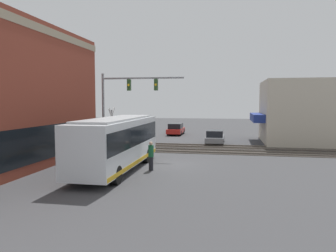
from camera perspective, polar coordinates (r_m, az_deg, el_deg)
The scene contains 11 objects.
ground_plane at distance 22.73m, azimuth 0.19°, elevation -6.66°, with size 120.00×120.00×0.00m, color #424244.
shop_building at distance 36.84m, azimuth 22.22°, elevation 2.29°, with size 9.08×9.05×6.46m.
city_bus at distance 20.61m, azimuth -8.87°, elevation -2.72°, with size 10.19×2.59×3.32m.
traffic_signal_gantry at distance 26.80m, azimuth -7.53°, elevation 5.21°, with size 0.42×6.78×6.59m.
crossing_signal at distance 28.28m, azimuth -9.76°, elevation 0.14°, with size 1.41×1.18×3.81m.
rail_track_near at distance 28.55m, azimuth 2.41°, elevation -4.34°, with size 2.60×60.00×0.15m.
rail_track_far at distance 31.69m, azimuth 3.26°, elevation -3.48°, with size 2.60×60.00×0.15m.
parked_car_grey at distance 33.90m, azimuth 8.20°, elevation -1.94°, with size 4.63×1.82×1.39m.
parked_car_red at distance 42.31m, azimuth 1.37°, elevation -0.60°, with size 4.39×1.82×1.49m.
pedestrian_at_crossing at distance 28.79m, azimuth -7.84°, elevation -2.51°, with size 0.34×0.34×1.80m.
pedestrian_near_bus at distance 20.60m, azimuth -2.98°, elevation -5.18°, with size 0.34×0.34×1.82m.
Camera 1 is at (-21.92, -4.11, 4.35)m, focal length 35.00 mm.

